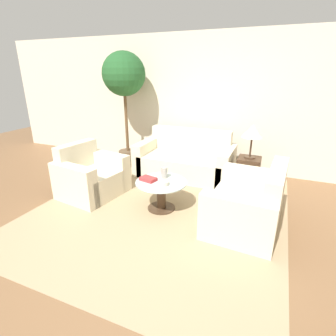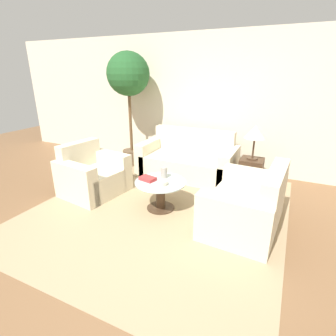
{
  "view_description": "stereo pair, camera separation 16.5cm",
  "coord_description": "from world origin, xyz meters",
  "px_view_note": "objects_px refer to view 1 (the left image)",
  "views": [
    {
      "loc": [
        1.27,
        -2.37,
        1.9
      ],
      "look_at": [
        -0.14,
        0.98,
        0.55
      ],
      "focal_mm": 28.0,
      "sensor_mm": 36.0,
      "label": 1
    },
    {
      "loc": [
        1.42,
        -2.3,
        1.9
      ],
      "look_at": [
        -0.14,
        0.98,
        0.55
      ],
      "focal_mm": 28.0,
      "sensor_mm": 36.0,
      "label": 2
    }
  ],
  "objects_px": {
    "armchair": "(90,178)",
    "loveseat": "(251,206)",
    "table_lamp": "(253,132)",
    "sofa_main": "(186,161)",
    "coffee_table": "(161,191)",
    "bowl": "(163,183)",
    "potted_plant": "(124,81)",
    "vase": "(164,173)",
    "book_stack": "(148,179)"
  },
  "relations": [
    {
      "from": "sofa_main",
      "to": "table_lamp",
      "type": "height_order",
      "value": "table_lamp"
    },
    {
      "from": "sofa_main",
      "to": "coffee_table",
      "type": "xyz_separation_m",
      "value": [
        0.13,
        -1.44,
        0.0
      ]
    },
    {
      "from": "coffee_table",
      "to": "potted_plant",
      "type": "bearing_deg",
      "value": 134.06
    },
    {
      "from": "table_lamp",
      "to": "bowl",
      "type": "relative_size",
      "value": 3.72
    },
    {
      "from": "table_lamp",
      "to": "vase",
      "type": "distance_m",
      "value": 1.64
    },
    {
      "from": "sofa_main",
      "to": "coffee_table",
      "type": "bearing_deg",
      "value": -84.8
    },
    {
      "from": "table_lamp",
      "to": "bowl",
      "type": "distance_m",
      "value": 1.78
    },
    {
      "from": "vase",
      "to": "table_lamp",
      "type": "bearing_deg",
      "value": 47.44
    },
    {
      "from": "table_lamp",
      "to": "sofa_main",
      "type": "bearing_deg",
      "value": 173.67
    },
    {
      "from": "sofa_main",
      "to": "potted_plant",
      "type": "height_order",
      "value": "potted_plant"
    },
    {
      "from": "sofa_main",
      "to": "table_lamp",
      "type": "bearing_deg",
      "value": -6.33
    },
    {
      "from": "potted_plant",
      "to": "bowl",
      "type": "height_order",
      "value": "potted_plant"
    },
    {
      "from": "potted_plant",
      "to": "vase",
      "type": "relative_size",
      "value": 14.05
    },
    {
      "from": "loveseat",
      "to": "book_stack",
      "type": "distance_m",
      "value": 1.43
    },
    {
      "from": "vase",
      "to": "book_stack",
      "type": "height_order",
      "value": "vase"
    },
    {
      "from": "sofa_main",
      "to": "table_lamp",
      "type": "xyz_separation_m",
      "value": [
        1.18,
        -0.13,
        0.69
      ]
    },
    {
      "from": "armchair",
      "to": "vase",
      "type": "bearing_deg",
      "value": -76.2
    },
    {
      "from": "sofa_main",
      "to": "vase",
      "type": "xyz_separation_m",
      "value": [
        0.12,
        -1.29,
        0.23
      ]
    },
    {
      "from": "sofa_main",
      "to": "book_stack",
      "type": "bearing_deg",
      "value": -92.15
    },
    {
      "from": "sofa_main",
      "to": "coffee_table",
      "type": "relative_size",
      "value": 2.46
    },
    {
      "from": "bowl",
      "to": "book_stack",
      "type": "distance_m",
      "value": 0.27
    },
    {
      "from": "potted_plant",
      "to": "book_stack",
      "type": "relative_size",
      "value": 8.91
    },
    {
      "from": "armchair",
      "to": "loveseat",
      "type": "height_order",
      "value": "loveseat"
    },
    {
      "from": "coffee_table",
      "to": "table_lamp",
      "type": "bearing_deg",
      "value": 51.21
    },
    {
      "from": "bowl",
      "to": "armchair",
      "type": "bearing_deg",
      "value": 175.29
    },
    {
      "from": "armchair",
      "to": "book_stack",
      "type": "bearing_deg",
      "value": -84.87
    },
    {
      "from": "table_lamp",
      "to": "vase",
      "type": "xyz_separation_m",
      "value": [
        -1.07,
        -1.16,
        -0.46
      ]
    },
    {
      "from": "potted_plant",
      "to": "bowl",
      "type": "xyz_separation_m",
      "value": [
        1.53,
        -1.59,
        -1.26
      ]
    },
    {
      "from": "armchair",
      "to": "table_lamp",
      "type": "relative_size",
      "value": 1.84
    },
    {
      "from": "table_lamp",
      "to": "loveseat",
      "type": "bearing_deg",
      "value": -81.74
    },
    {
      "from": "sofa_main",
      "to": "loveseat",
      "type": "height_order",
      "value": "sofa_main"
    },
    {
      "from": "sofa_main",
      "to": "potted_plant",
      "type": "xyz_separation_m",
      "value": [
        -1.32,
        0.07,
        1.44
      ]
    },
    {
      "from": "sofa_main",
      "to": "potted_plant",
      "type": "relative_size",
      "value": 0.79
    },
    {
      "from": "coffee_table",
      "to": "table_lamp",
      "type": "distance_m",
      "value": 1.81
    },
    {
      "from": "loveseat",
      "to": "coffee_table",
      "type": "bearing_deg",
      "value": -84.08
    },
    {
      "from": "potted_plant",
      "to": "vase",
      "type": "xyz_separation_m",
      "value": [
        1.44,
        -1.36,
        -1.21
      ]
    },
    {
      "from": "armchair",
      "to": "book_stack",
      "type": "relative_size",
      "value": 4.11
    },
    {
      "from": "loveseat",
      "to": "sofa_main",
      "type": "bearing_deg",
      "value": -131.76
    },
    {
      "from": "coffee_table",
      "to": "book_stack",
      "type": "distance_m",
      "value": 0.26
    },
    {
      "from": "sofa_main",
      "to": "vase",
      "type": "distance_m",
      "value": 1.32
    },
    {
      "from": "potted_plant",
      "to": "table_lamp",
      "type": "bearing_deg",
      "value": -4.48
    },
    {
      "from": "armchair",
      "to": "book_stack",
      "type": "distance_m",
      "value": 1.1
    },
    {
      "from": "loveseat",
      "to": "vase",
      "type": "distance_m",
      "value": 1.27
    },
    {
      "from": "loveseat",
      "to": "coffee_table",
      "type": "relative_size",
      "value": 1.76
    },
    {
      "from": "potted_plant",
      "to": "book_stack",
      "type": "distance_m",
      "value": 2.36
    },
    {
      "from": "armchair",
      "to": "bowl",
      "type": "bearing_deg",
      "value": -86.67
    },
    {
      "from": "vase",
      "to": "bowl",
      "type": "height_order",
      "value": "vase"
    },
    {
      "from": "table_lamp",
      "to": "potted_plant",
      "type": "bearing_deg",
      "value": 175.52
    },
    {
      "from": "armchair",
      "to": "bowl",
      "type": "height_order",
      "value": "armchair"
    },
    {
      "from": "coffee_table",
      "to": "bowl",
      "type": "height_order",
      "value": "bowl"
    }
  ]
}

